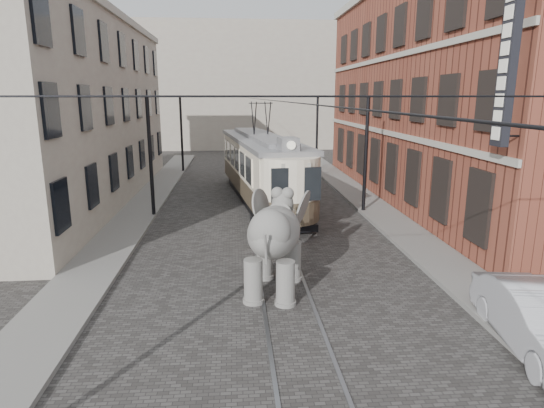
{
  "coord_description": "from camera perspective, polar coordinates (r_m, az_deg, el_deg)",
  "views": [
    {
      "loc": [
        -1.49,
        -16.8,
        5.95
      ],
      "look_at": [
        -0.14,
        -0.52,
        2.1
      ],
      "focal_mm": 30.22,
      "sensor_mm": 36.0,
      "label": 1
    }
  ],
  "objects": [
    {
      "name": "ground",
      "position": [
        17.88,
        0.32,
        -6.18
      ],
      "size": [
        120.0,
        120.0,
        0.0
      ],
      "primitive_type": "plane",
      "color": "#44413F"
    },
    {
      "name": "parked_car",
      "position": [
        12.87,
        30.52,
        -12.44
      ],
      "size": [
        2.23,
        4.84,
        1.54
      ],
      "primitive_type": "imported",
      "rotation": [
        0.0,
        0.0,
        -0.13
      ],
      "color": "#B2B2B7",
      "rests_on": "ground"
    },
    {
      "name": "elephant",
      "position": [
        14.12,
        0.27,
        -5.17
      ],
      "size": [
        3.74,
        5.35,
        2.97
      ],
      "primitive_type": null,
      "rotation": [
        0.0,
        0.0,
        -0.24
      ],
      "color": "slate",
      "rests_on": "ground"
    },
    {
      "name": "sidewalk_left",
      "position": [
        18.49,
        -20.31,
        -6.13
      ],
      "size": [
        2.0,
        60.0,
        0.15
      ],
      "primitive_type": "cube",
      "color": "slate",
      "rests_on": "ground"
    },
    {
      "name": "sidewalk_right",
      "position": [
        19.31,
        18.43,
        -5.16
      ],
      "size": [
        2.0,
        60.0,
        0.15
      ],
      "primitive_type": "cube",
      "color": "slate",
      "rests_on": "ground"
    },
    {
      "name": "tram",
      "position": [
        26.21,
        -1.37,
        6.4
      ],
      "size": [
        4.72,
        14.47,
        5.64
      ],
      "primitive_type": null,
      "rotation": [
        0.0,
        0.0,
        0.13
      ],
      "color": "beige",
      "rests_on": "ground"
    },
    {
      "name": "brick_building",
      "position": [
        28.66,
        21.64,
        12.46
      ],
      "size": [
        8.0,
        26.0,
        12.0
      ],
      "primitive_type": "cube",
      "color": "brown",
      "rests_on": "ground"
    },
    {
      "name": "catenary",
      "position": [
        22.03,
        -1.34,
        5.56
      ],
      "size": [
        11.0,
        30.2,
        6.0
      ],
      "primitive_type": null,
      "color": "black",
      "rests_on": "ground"
    },
    {
      "name": "stucco_building",
      "position": [
        28.45,
        -24.67,
        10.16
      ],
      "size": [
        7.0,
        24.0,
        10.0
      ],
      "primitive_type": "cube",
      "color": "gray",
      "rests_on": "ground"
    },
    {
      "name": "tram_rails",
      "position": [
        17.88,
        0.32,
        -6.14
      ],
      "size": [
        1.54,
        80.0,
        0.02
      ],
      "primitive_type": null,
      "color": "slate",
      "rests_on": "ground"
    },
    {
      "name": "distant_block",
      "position": [
        56.83,
        -3.33,
        14.3
      ],
      "size": [
        28.0,
        10.0,
        14.0
      ],
      "primitive_type": "cube",
      "color": "gray",
      "rests_on": "ground"
    }
  ]
}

